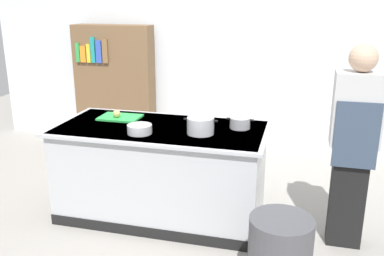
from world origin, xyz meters
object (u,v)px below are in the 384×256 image
object	(u,v)px
bookshelf	(115,87)
person_chef	(353,144)
stock_pot	(201,126)
onion	(117,114)
mixing_bowl	(140,129)
sauce_pan	(240,123)

from	to	relation	value
bookshelf	person_chef	bearing A→B (deg)	-32.40
bookshelf	stock_pot	bearing A→B (deg)	-48.39
stock_pot	bookshelf	distance (m)	2.54
onion	person_chef	world-z (taller)	person_chef
mixing_bowl	bookshelf	world-z (taller)	bookshelf
mixing_bowl	onion	bearing A→B (deg)	136.46
onion	stock_pot	distance (m)	0.94
onion	mixing_bowl	world-z (taller)	onion
bookshelf	mixing_bowl	bearing A→B (deg)	-60.18
sauce_pan	bookshelf	bearing A→B (deg)	140.50
onion	person_chef	size ratio (longest dim) A/B	0.04
sauce_pan	stock_pot	bearing A→B (deg)	-141.37
onion	sauce_pan	bearing A→B (deg)	0.83
mixing_bowl	person_chef	world-z (taller)	person_chef
person_chef	bookshelf	bearing A→B (deg)	77.23
mixing_bowl	bookshelf	xyz separation A→B (m)	(-1.16, 2.03, -0.09)
onion	person_chef	bearing A→B (deg)	-5.67
onion	person_chef	xyz separation A→B (m)	(2.19, -0.22, -0.04)
sauce_pan	bookshelf	xyz separation A→B (m)	(-2.00, 1.65, -0.10)
stock_pot	mixing_bowl	bearing A→B (deg)	-165.94
onion	person_chef	distance (m)	2.20
stock_pot	sauce_pan	world-z (taller)	stock_pot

